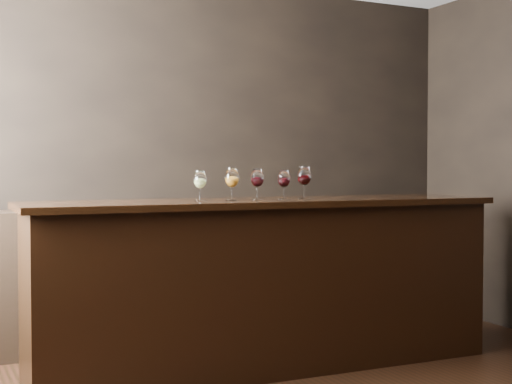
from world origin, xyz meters
name	(u,v)px	position (x,y,z in m)	size (l,w,h in m)	color
room_shell	(271,70)	(-0.23, 0.11, 1.81)	(5.02, 4.52, 2.81)	black
bar_counter	(267,287)	(0.20, 1.03, 0.53)	(3.04, 0.66, 1.06)	black
bar_top	(267,203)	(0.20, 1.03, 1.08)	(3.14, 0.73, 0.04)	black
back_bar_shelf	(138,276)	(-0.38, 2.03, 0.50)	(2.80, 0.40, 1.01)	black
glass_white	(200,180)	(-0.25, 1.06, 1.23)	(0.08, 0.08, 0.19)	white
glass_amber	(232,178)	(-0.06, 1.00, 1.24)	(0.09, 0.09, 0.21)	white
glass_red_a	(257,179)	(0.13, 1.02, 1.24)	(0.09, 0.09, 0.20)	white
glass_red_b	(284,179)	(0.33, 1.03, 1.24)	(0.08, 0.08, 0.19)	white
glass_red_c	(304,177)	(0.50, 1.06, 1.25)	(0.09, 0.09, 0.22)	white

